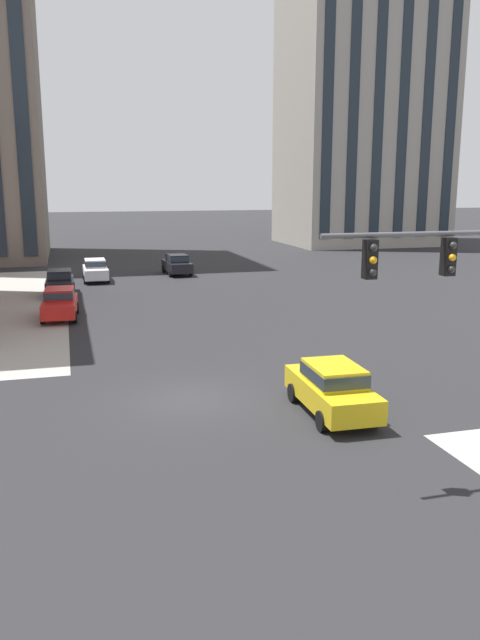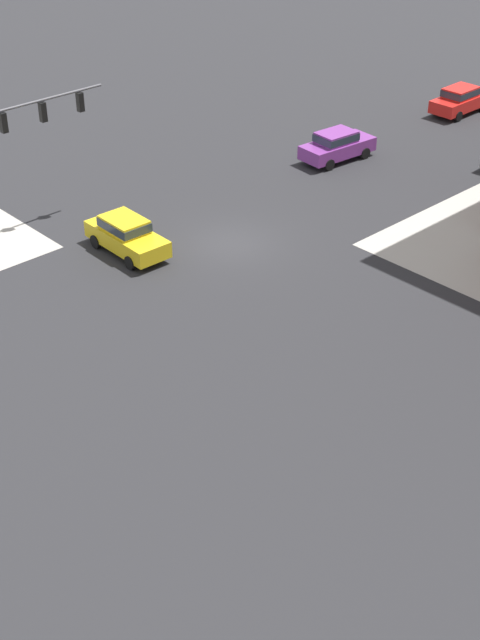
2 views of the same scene
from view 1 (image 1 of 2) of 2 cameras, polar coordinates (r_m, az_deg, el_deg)
The scene contains 6 objects.
ground_plane at distance 22.10m, azimuth -4.39°, elevation -7.15°, with size 320.00×320.00×0.00m, color #262628.
car_main_northbound_near at distance 52.55m, azimuth -5.70°, elevation 5.09°, with size 2.03×4.47×1.68m.
car_cross_eastbound at distance 20.62m, azimuth 8.31°, elevation -5.97°, with size 1.99×4.45×1.68m.
car_cross_westbound at distance 49.96m, azimuth -12.90°, elevation 4.48°, with size 1.91×4.41×1.68m.
car_main_mid at distance 44.21m, azimuth -15.93°, elevation 3.37°, with size 1.96×4.43×1.68m.
car_cross_far at distance 36.34m, azimuth -15.93°, elevation 1.56°, with size 2.08×4.49×1.68m.
Camera 1 is at (-3.90, -20.50, 7.27)m, focal length 35.52 mm.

